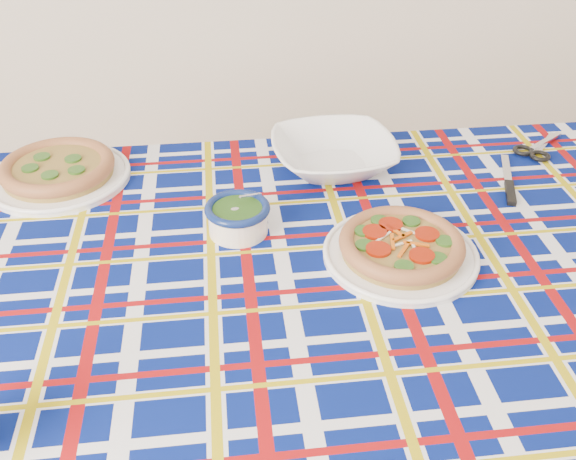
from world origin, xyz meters
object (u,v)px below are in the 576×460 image
object	(u,v)px
pesto_bowl	(238,216)
main_focaccia_plate	(401,245)
dining_table	(316,292)
serving_bowl	(333,154)

from	to	relation	value
pesto_bowl	main_focaccia_plate	bearing A→B (deg)	-30.38
dining_table	pesto_bowl	distance (m)	0.21
dining_table	main_focaccia_plate	world-z (taller)	main_focaccia_plate
dining_table	pesto_bowl	bearing A→B (deg)	141.71
dining_table	pesto_bowl	xyz separation A→B (m)	(-0.12, 0.13, 0.11)
serving_bowl	main_focaccia_plate	bearing A→B (deg)	-87.97
dining_table	pesto_bowl	world-z (taller)	pesto_bowl
main_focaccia_plate	pesto_bowl	size ratio (longest dim) A/B	2.33
pesto_bowl	serving_bowl	world-z (taller)	pesto_bowl
pesto_bowl	serving_bowl	bearing A→B (deg)	36.84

